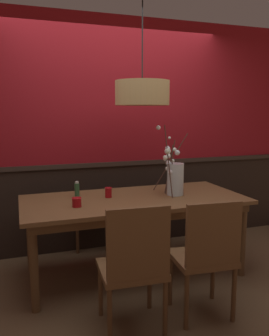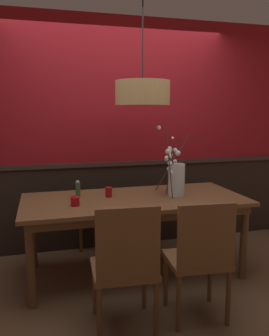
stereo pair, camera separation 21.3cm
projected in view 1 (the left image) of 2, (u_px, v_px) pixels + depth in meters
ground_plane at (134, 272)px, 3.43m from camera, size 24.00×24.00×0.00m
back_wall at (112, 136)px, 3.97m from camera, size 5.41×0.14×2.63m
dining_table at (134, 206)px, 3.32m from camera, size 2.11×0.95×0.76m
chair_far_side_left at (89, 201)px, 4.08m from camera, size 0.42×0.40×0.96m
chair_near_side_left at (134, 263)px, 2.42m from camera, size 0.49×0.46×0.96m
chair_far_side_right at (133, 198)px, 4.26m from camera, size 0.45×0.47×0.92m
chair_near_side_right at (206, 253)px, 2.59m from camera, size 0.47×0.43×0.95m
vase_with_blossoms at (174, 177)px, 3.41m from camera, size 0.44×0.51×0.69m
candle_holder_nearer_center at (108, 192)px, 3.31m from camera, size 0.07×0.07×0.10m
candle_holder_nearer_edge at (77, 202)px, 2.98m from camera, size 0.08×0.08×0.08m
condiment_bottle at (77, 190)px, 3.31m from camera, size 0.05×0.05×0.16m
pendant_lamp at (142, 93)px, 3.19m from camera, size 0.50×0.50×0.99m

